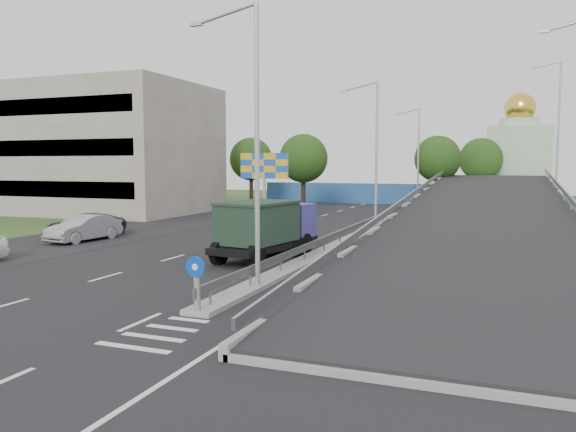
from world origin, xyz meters
The scene contains 21 objects.
ground centered at (0.00, 0.00, 0.00)m, with size 160.00×160.00×0.00m, color #2D4C1E.
road_surface centered at (-3.00, 20.00, 0.00)m, with size 26.00×90.00×0.04m, color black.
parking_strip centered at (-16.00, 20.00, 0.00)m, with size 8.00×90.00×0.05m, color black.
median centered at (0.00, 24.00, 0.10)m, with size 1.00×44.00×0.20m, color gray.
overpass_ramp centered at (7.50, 24.00, 1.75)m, with size 10.00×50.00×3.50m.
median_guardrail centered at (0.00, 24.00, 0.75)m, with size 0.09×44.00×0.71m.
sign_bollard centered at (0.00, 2.17, 1.03)m, with size 0.64×0.23×1.67m.
lamp_post_near centered at (0.11, 6.00, 5.81)m, with size 2.74×0.18×10.08m.
lamp_post_mid centered at (0.11, 26.00, 5.81)m, with size 2.74×0.18×10.08m.
lamp_post_far centered at (0.11, 46.00, 5.81)m, with size 2.74×0.18×10.08m.
beige_building centered at (-30.00, 32.00, 6.00)m, with size 24.00×14.00×12.00m, color gray.
blue_wall centered at (-4.00, 52.00, 1.20)m, with size 30.00×0.50×2.40m, color #275192.
church centered at (10.00, 60.00, 5.31)m, with size 7.00×7.00×13.80m.
billboard centered at (-9.00, 28.00, 4.19)m, with size 4.00×0.24×5.50m.
tree_left_mid centered at (-10.00, 40.00, 5.18)m, with size 4.80×4.80×7.60m.
tree_median_far centered at (2.00, 48.00, 5.18)m, with size 4.80×4.80×7.60m.
tree_left_far centered at (-18.00, 45.00, 5.18)m, with size 4.80×4.80×7.60m.
tree_ramp_far centered at (6.00, 55.00, 5.18)m, with size 4.80×4.80×7.60m.
dump_truck centered at (-2.17, 12.61, 1.58)m, with size 3.34×6.77×2.86m.
parked_car_b centered at (-14.89, 14.40, 0.80)m, with size 1.69×4.83×1.59m, color #A4A3A9.
parked_car_c centered at (-16.23, 16.06, 0.75)m, with size 2.49×5.39×1.50m, color #333136.
Camera 1 is at (8.58, -12.38, 4.62)m, focal length 35.00 mm.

